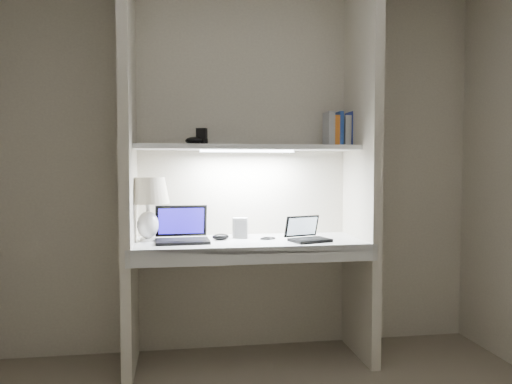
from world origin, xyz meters
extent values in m
cube|color=beige|center=(0.00, 1.50, 1.25)|extent=(3.20, 0.01, 2.50)
cube|color=beige|center=(-0.73, 1.23, 1.25)|extent=(0.06, 0.55, 2.50)
cube|color=beige|center=(0.73, 1.23, 1.25)|extent=(0.06, 0.55, 2.50)
cube|color=white|center=(0.00, 1.23, 0.75)|extent=(1.40, 0.55, 0.04)
cube|color=silver|center=(0.00, 0.96, 0.72)|extent=(1.46, 0.03, 0.10)
cube|color=silver|center=(0.00, 1.32, 1.35)|extent=(1.40, 0.36, 0.03)
cube|color=white|center=(0.00, 1.32, 1.33)|extent=(0.60, 0.04, 0.02)
cylinder|color=white|center=(-0.62, 1.30, 0.78)|extent=(0.10, 0.10, 0.02)
ellipsoid|color=white|center=(-0.62, 1.30, 0.87)|extent=(0.13, 0.13, 0.17)
cylinder|color=white|center=(-0.62, 1.30, 0.97)|extent=(0.02, 0.02, 0.07)
sphere|color=#FFD899|center=(-0.62, 1.30, 1.04)|extent=(0.04, 0.04, 0.04)
cube|color=black|center=(-0.41, 1.19, 0.78)|extent=(0.33, 0.23, 0.02)
cube|color=black|center=(-0.41, 1.19, 0.79)|extent=(0.28, 0.17, 0.00)
cube|color=black|center=(-0.42, 1.32, 0.89)|extent=(0.32, 0.07, 0.20)
cube|color=#2316C1|center=(-0.42, 1.31, 0.89)|extent=(0.28, 0.06, 0.16)
cube|color=black|center=(0.36, 1.11, 0.78)|extent=(0.27, 0.22, 0.02)
cube|color=black|center=(0.36, 1.11, 0.79)|extent=(0.22, 0.17, 0.00)
cube|color=black|center=(0.33, 1.20, 0.85)|extent=(0.23, 0.11, 0.14)
cube|color=silver|center=(0.33, 1.20, 0.85)|extent=(0.20, 0.09, 0.11)
cube|color=silver|center=(-0.04, 1.33, 0.84)|extent=(0.11, 0.09, 0.13)
ellipsoid|color=black|center=(-0.18, 1.26, 0.79)|extent=(0.13, 0.10, 0.04)
torus|color=black|center=(0.13, 1.26, 0.78)|extent=(0.11, 0.11, 0.01)
cube|color=yellow|center=(-0.54, 1.26, 0.77)|extent=(0.07, 0.07, 0.00)
cube|color=silver|center=(0.74, 1.39, 1.47)|extent=(0.03, 0.15, 0.20)
cube|color=#283BA0|center=(0.71, 1.39, 1.48)|extent=(0.04, 0.15, 0.23)
cube|color=#B7B7B2|center=(0.67, 1.39, 1.47)|extent=(0.04, 0.15, 0.20)
cube|color=#264CA7|center=(0.62, 1.39, 1.48)|extent=(0.03, 0.15, 0.23)
cube|color=orange|center=(0.60, 1.39, 1.47)|extent=(0.03, 0.15, 0.20)
cube|color=#A8A9AD|center=(0.56, 1.39, 1.48)|extent=(0.04, 0.15, 0.23)
cube|color=black|center=(-0.28, 1.42, 1.42)|extent=(0.08, 0.06, 0.11)
ellipsoid|color=black|center=(-0.33, 1.37, 1.39)|extent=(0.14, 0.11, 0.05)
camera|label=1|loc=(-0.44, -1.83, 1.23)|focal=35.00mm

